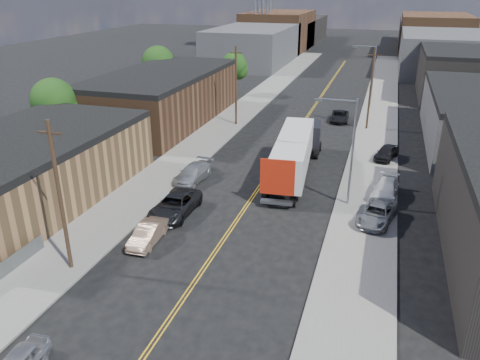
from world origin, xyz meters
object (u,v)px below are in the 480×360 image
Objects in this scene: car_left_b at (148,234)px; car_right_lot_c at (386,152)px; car_left_d at (193,173)px; car_right_lot_b at (385,189)px; car_right_lot_a at (377,214)px; semi_truck at (297,150)px; car_left_c at (175,205)px; car_ahead_truck at (340,116)px.

car_right_lot_c is at bearing 52.46° from car_left_b.
car_left_d is at bearing 93.93° from car_left_b.
car_right_lot_c is (-0.13, 9.73, 0.01)m from car_right_lot_b.
car_left_b is 0.87× the size of car_right_lot_b.
semi_truck is at bearing 146.36° from car_right_lot_a.
car_left_c is 1.39× the size of car_right_lot_c.
car_left_d is at bearing -168.87° from car_right_lot_b.
car_right_lot_b is at bearing -73.38° from car_right_lot_c.
semi_truck is at bearing -98.02° from car_ahead_truck.
car_left_d is at bearing -115.86° from car_ahead_truck.
car_left_d is at bearing -131.26° from car_right_lot_c.
car_ahead_truck is at bearing 73.60° from car_left_c.
car_left_d is at bearing -157.51° from semi_truck.
car_left_c is 1.11× the size of car_left_d.
car_left_c is at bearing -128.37° from semi_truck.
semi_truck is 3.90× the size of car_left_b.
car_right_lot_c is at bearing 97.49° from car_right_lot_b.
car_right_lot_b is (15.93, 12.83, 0.16)m from car_left_b.
car_right_lot_a is 5.01m from car_right_lot_b.
car_left_d is 1.08× the size of car_right_lot_b.
car_right_lot_b is at bearing -77.03° from car_ahead_truck.
car_left_b is at bearing -77.36° from car_left_d.
semi_truck is 10.61m from car_right_lot_c.
car_ahead_truck is at bearing 114.40° from car_right_lot_a.
car_left_d reaches higher than car_left_b.
car_right_lot_c is at bearing 101.23° from car_right_lot_a.
car_right_lot_b is at bearing 10.59° from car_left_d.
car_left_b is 17.32m from car_right_lot_a.
car_right_lot_b is at bearing 36.31° from car_left_b.
car_ahead_truck is (9.50, 36.32, -0.02)m from car_left_b.
semi_truck reaches higher than car_left_d.
car_right_lot_a is (7.95, -8.30, -1.61)m from semi_truck.
car_right_lot_a is (16.74, -3.66, 0.08)m from car_left_d.
car_right_lot_a is at bearing -80.55° from car_ahead_truck.
semi_truck is 3.39× the size of car_ahead_truck.
car_left_b is 11.57m from car_left_d.
car_right_lot_b is (0.49, 4.99, 0.02)m from car_right_lot_a.
semi_truck is 20.35m from car_ahead_truck.
car_left_b is 0.87× the size of car_ahead_truck.
car_right_lot_c reaches higher than car_right_lot_a.
car_right_lot_c reaches higher than car_left_b.
semi_truck is 17.88m from car_left_b.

